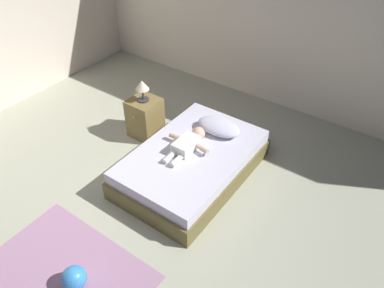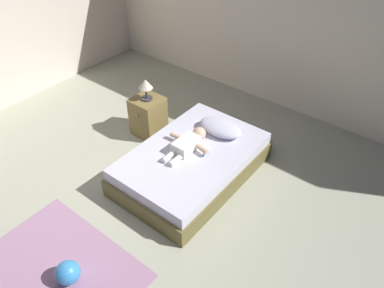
{
  "view_description": "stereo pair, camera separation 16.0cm",
  "coord_description": "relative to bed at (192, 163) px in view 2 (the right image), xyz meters",
  "views": [
    {
      "loc": [
        2.06,
        -1.75,
        3.11
      ],
      "look_at": [
        0.17,
        0.91,
        0.47
      ],
      "focal_mm": 34.98,
      "sensor_mm": 36.0,
      "label": 1
    },
    {
      "loc": [
        2.19,
        -1.65,
        3.11
      ],
      "look_at": [
        0.17,
        0.91,
        0.47
      ],
      "focal_mm": 34.98,
      "sensor_mm": 36.0,
      "label": 2
    }
  ],
  "objects": [
    {
      "name": "baby",
      "position": [
        -0.07,
        0.03,
        0.26
      ],
      "size": [
        0.55,
        0.66,
        0.16
      ],
      "color": "white",
      "rests_on": "bed"
    },
    {
      "name": "rug",
      "position": [
        -0.18,
        -1.81,
        -0.18
      ],
      "size": [
        1.54,
        1.13,
        0.01
      ],
      "color": "#A87B9A",
      "rests_on": "ground_plane"
    },
    {
      "name": "toothbrush",
      "position": [
        0.14,
        0.07,
        0.2
      ],
      "size": [
        0.04,
        0.14,
        0.02
      ],
      "color": "#3886F0",
      "rests_on": "bed"
    },
    {
      "name": "nightstand",
      "position": [
        -0.98,
        0.3,
        0.08
      ],
      "size": [
        0.38,
        0.41,
        0.53
      ],
      "color": "olive",
      "rests_on": "ground_plane"
    },
    {
      "name": "pillow",
      "position": [
        0.05,
        0.49,
        0.26
      ],
      "size": [
        0.56,
        0.33,
        0.14
      ],
      "color": "silver",
      "rests_on": "bed"
    },
    {
      "name": "bed",
      "position": [
        0.0,
        0.0,
        0.0
      ],
      "size": [
        1.15,
        1.77,
        0.37
      ],
      "color": "brown",
      "rests_on": "ground_plane"
    },
    {
      "name": "ground_plane",
      "position": [
        -0.17,
        -0.91,
        -0.18
      ],
      "size": [
        8.0,
        8.0,
        0.0
      ],
      "primitive_type": "plane",
      "color": "#ACAD95"
    },
    {
      "name": "toy_ball",
      "position": [
        -0.01,
        -1.78,
        -0.06
      ],
      "size": [
        0.22,
        0.22,
        0.22
      ],
      "primitive_type": "sphere",
      "color": "#368BD6",
      "rests_on": "rug"
    },
    {
      "name": "wall_behind_bed",
      "position": [
        -0.17,
        2.09,
        1.17
      ],
      "size": [
        8.0,
        0.12,
        2.71
      ],
      "primitive_type": "cube",
      "color": "beige",
      "rests_on": "ground_plane"
    },
    {
      "name": "lamp",
      "position": [
        -0.98,
        0.3,
        0.55
      ],
      "size": [
        0.18,
        0.18,
        0.29
      ],
      "color": "#333338",
      "rests_on": "nightstand"
    }
  ]
}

